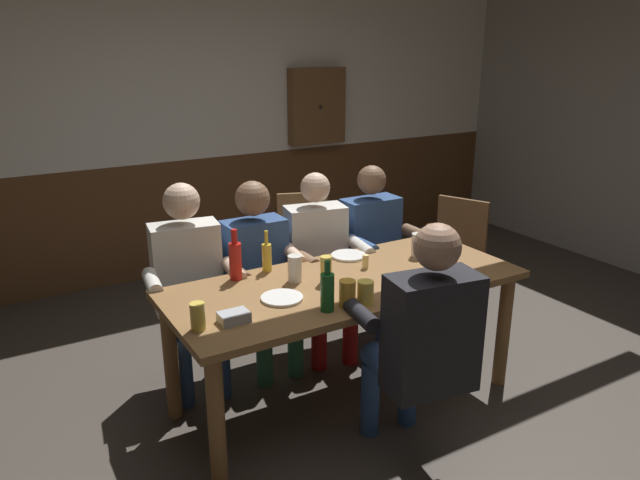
% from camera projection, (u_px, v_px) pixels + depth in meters
% --- Properties ---
extents(ground_plane, '(8.09, 8.09, 0.00)m').
position_uv_depth(ground_plane, '(360.00, 412.00, 3.43)').
color(ground_plane, '#423A33').
extents(back_wall_upper, '(6.74, 0.12, 1.54)m').
position_uv_depth(back_wall_upper, '(183.00, 67.00, 5.07)').
color(back_wall_upper, silver).
extents(back_wall_wainscot, '(6.74, 0.12, 1.02)m').
position_uv_depth(back_wall_wainscot, '(193.00, 214.00, 5.47)').
color(back_wall_wainscot, brown).
rests_on(back_wall_wainscot, ground_plane).
extents(dining_table, '(1.98, 0.83, 0.75)m').
position_uv_depth(dining_table, '(346.00, 297.00, 3.36)').
color(dining_table, brown).
rests_on(dining_table, ground_plane).
extents(person_0, '(0.57, 0.54, 1.23)m').
position_uv_depth(person_0, '(189.00, 278.00, 3.55)').
color(person_0, silver).
rests_on(person_0, ground_plane).
extents(person_1, '(0.53, 0.49, 1.19)m').
position_uv_depth(person_1, '(260.00, 267.00, 3.77)').
color(person_1, '#2D4C84').
rests_on(person_1, ground_plane).
extents(person_2, '(0.57, 0.57, 1.20)m').
position_uv_depth(person_2, '(320.00, 256.00, 3.98)').
color(person_2, silver).
rests_on(person_2, ground_plane).
extents(person_3, '(0.54, 0.49, 1.20)m').
position_uv_depth(person_3, '(376.00, 244.00, 4.20)').
color(person_3, '#2D4C84').
rests_on(person_3, ground_plane).
extents(person_4, '(0.59, 0.57, 1.26)m').
position_uv_depth(person_4, '(423.00, 336.00, 2.82)').
color(person_4, black).
rests_on(person_4, ground_plane).
extents(chair_empty_near_right, '(0.56, 0.56, 0.88)m').
position_uv_depth(chair_empty_near_right, '(305.00, 247.00, 4.70)').
color(chair_empty_near_right, brown).
rests_on(chair_empty_near_right, ground_plane).
extents(chair_empty_near_left, '(0.58, 0.58, 0.88)m').
position_uv_depth(chair_empty_near_left, '(454.00, 254.00, 4.54)').
color(chair_empty_near_left, brown).
rests_on(chair_empty_near_left, ground_plane).
extents(table_candle, '(0.04, 0.04, 0.08)m').
position_uv_depth(table_candle, '(366.00, 261.00, 3.49)').
color(table_candle, '#F9E08C').
rests_on(table_candle, dining_table).
extents(condiment_caddy, '(0.14, 0.10, 0.05)m').
position_uv_depth(condiment_caddy, '(234.00, 317.00, 2.83)').
color(condiment_caddy, '#B2B7BC').
rests_on(condiment_caddy, dining_table).
extents(plate_0, '(0.22, 0.22, 0.01)m').
position_uv_depth(plate_0, '(282.00, 298.00, 3.08)').
color(plate_0, white).
rests_on(plate_0, dining_table).
extents(plate_1, '(0.21, 0.21, 0.01)m').
position_uv_depth(plate_1, '(348.00, 256.00, 3.69)').
color(plate_1, white).
rests_on(plate_1, dining_table).
extents(bottle_0, '(0.07, 0.07, 0.29)m').
position_uv_depth(bottle_0, '(235.00, 259.00, 3.31)').
color(bottle_0, red).
rests_on(bottle_0, dining_table).
extents(bottle_1, '(0.07, 0.07, 0.26)m').
position_uv_depth(bottle_1, '(327.00, 291.00, 2.92)').
color(bottle_1, '#195923').
rests_on(bottle_1, dining_table).
extents(bottle_2, '(0.06, 0.06, 0.24)m').
position_uv_depth(bottle_2, '(267.00, 256.00, 3.44)').
color(bottle_2, gold).
rests_on(bottle_2, dining_table).
extents(pint_glass_0, '(0.08, 0.08, 0.14)m').
position_uv_depth(pint_glass_0, '(347.00, 294.00, 2.98)').
color(pint_glass_0, gold).
rests_on(pint_glass_0, dining_table).
extents(pint_glass_1, '(0.08, 0.08, 0.12)m').
position_uv_depth(pint_glass_1, '(365.00, 292.00, 3.01)').
color(pint_glass_1, '#E5C64C').
rests_on(pint_glass_1, dining_table).
extents(pint_glass_2, '(0.08, 0.08, 0.14)m').
position_uv_depth(pint_glass_2, '(418.00, 245.00, 3.68)').
color(pint_glass_2, white).
rests_on(pint_glass_2, dining_table).
extents(pint_glass_3, '(0.06, 0.06, 0.15)m').
position_uv_depth(pint_glass_3, '(326.00, 270.00, 3.27)').
color(pint_glass_3, '#E5C64C').
rests_on(pint_glass_3, dining_table).
extents(pint_glass_4, '(0.08, 0.08, 0.15)m').
position_uv_depth(pint_glass_4, '(295.00, 269.00, 3.29)').
color(pint_glass_4, white).
rests_on(pint_glass_4, dining_table).
extents(pint_glass_5, '(0.08, 0.08, 0.15)m').
position_uv_depth(pint_glass_5, '(432.00, 236.00, 3.82)').
color(pint_glass_5, '#4C2D19').
rests_on(pint_glass_5, dining_table).
extents(pint_glass_6, '(0.07, 0.07, 0.13)m').
position_uv_depth(pint_glass_6, '(198.00, 316.00, 2.74)').
color(pint_glass_6, '#E5C64C').
rests_on(pint_glass_6, dining_table).
extents(wall_dart_cabinet, '(0.56, 0.15, 0.70)m').
position_uv_depth(wall_dart_cabinet, '(317.00, 106.00, 5.67)').
color(wall_dart_cabinet, brown).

